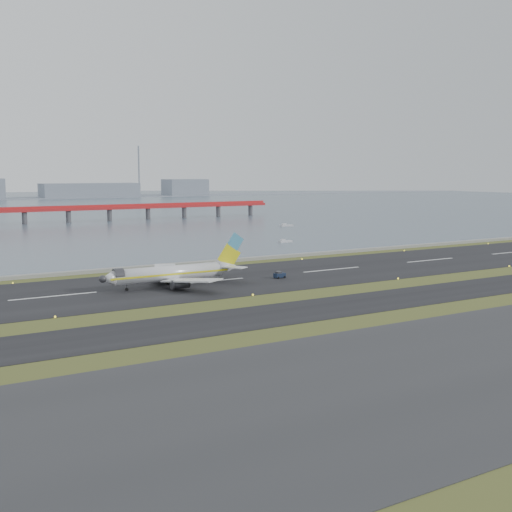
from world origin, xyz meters
name	(u,v)px	position (x,y,z in m)	size (l,w,h in m)	color
ground	(270,301)	(0.00, 0.00, 0.00)	(1000.00, 1000.00, 0.00)	#34491A
apron_strip	(465,365)	(0.00, -55.00, 0.05)	(1000.00, 50.00, 0.10)	#2C2C2E
taxiway_strip	(301,311)	(0.00, -12.00, 0.05)	(1000.00, 18.00, 0.10)	black
runway_strip	(209,281)	(0.00, 30.00, 0.05)	(1000.00, 45.00, 0.10)	black
seawall	(165,266)	(0.00, 60.00, 0.50)	(1000.00, 2.50, 1.00)	gray
red_pier	(68,210)	(20.00, 250.00, 7.28)	(260.00, 5.00, 10.20)	red
airliner	(175,273)	(-10.78, 27.84, 3.46)	(38.52, 32.89, 12.80)	silver
pushback_tug	(279,275)	(18.62, 25.11, 0.94)	(3.14, 1.99, 1.94)	#131F36
workboat_near	(285,241)	(68.75, 99.14, 0.46)	(6.16, 2.48, 1.46)	silver
workboat_far	(286,225)	(112.29, 164.49, 0.53)	(6.99, 2.70, 1.66)	silver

